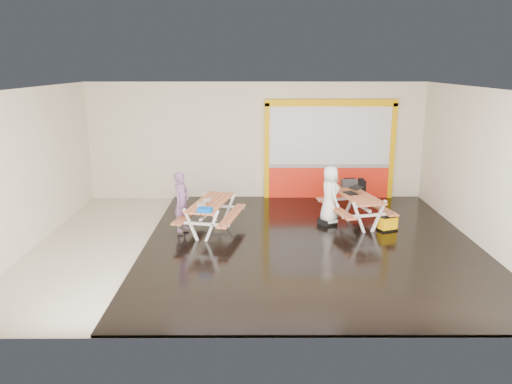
{
  "coord_description": "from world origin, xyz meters",
  "views": [
    {
      "loc": [
        -0.02,
        -10.6,
        3.99
      ],
      "look_at": [
        0.0,
        0.9,
        1.0
      ],
      "focal_mm": 34.54,
      "sensor_mm": 36.0,
      "label": 1
    }
  ],
  "objects_px": {
    "dark_case": "(327,221)",
    "fluke_bag": "(388,223)",
    "person_left": "(182,202)",
    "backpack": "(361,186)",
    "picnic_table_right": "(355,201)",
    "blue_pouch": "(205,210)",
    "picnic_table_left": "(211,209)",
    "person_right": "(330,194)",
    "laptop_right": "(352,191)",
    "toolbox": "(349,183)",
    "laptop_left": "(203,203)"
  },
  "relations": [
    {
      "from": "person_right",
      "to": "blue_pouch",
      "type": "xyz_separation_m",
      "value": [
        -3.01,
        -1.32,
        -0.01
      ]
    },
    {
      "from": "dark_case",
      "to": "fluke_bag",
      "type": "xyz_separation_m",
      "value": [
        1.4,
        -0.49,
        0.11
      ]
    },
    {
      "from": "person_left",
      "to": "laptop_left",
      "type": "height_order",
      "value": "person_left"
    },
    {
      "from": "laptop_right",
      "to": "picnic_table_right",
      "type": "bearing_deg",
      "value": -53.26
    },
    {
      "from": "laptop_left",
      "to": "person_right",
      "type": "bearing_deg",
      "value": 13.6
    },
    {
      "from": "laptop_left",
      "to": "backpack",
      "type": "distance_m",
      "value": 4.56
    },
    {
      "from": "person_left",
      "to": "person_right",
      "type": "distance_m",
      "value": 3.68
    },
    {
      "from": "person_left",
      "to": "picnic_table_right",
      "type": "bearing_deg",
      "value": -58.29
    },
    {
      "from": "dark_case",
      "to": "fluke_bag",
      "type": "bearing_deg",
      "value": -19.29
    },
    {
      "from": "picnic_table_left",
      "to": "dark_case",
      "type": "bearing_deg",
      "value": 9.72
    },
    {
      "from": "picnic_table_left",
      "to": "blue_pouch",
      "type": "bearing_deg",
      "value": -93.49
    },
    {
      "from": "person_right",
      "to": "backpack",
      "type": "relative_size",
      "value": 3.23
    },
    {
      "from": "fluke_bag",
      "to": "person_left",
      "type": "bearing_deg",
      "value": -178.71
    },
    {
      "from": "laptop_left",
      "to": "laptop_right",
      "type": "bearing_deg",
      "value": 14.62
    },
    {
      "from": "picnic_table_right",
      "to": "backpack",
      "type": "xyz_separation_m",
      "value": [
        0.35,
        1.06,
        0.12
      ]
    },
    {
      "from": "laptop_left",
      "to": "toolbox",
      "type": "relative_size",
      "value": 0.8
    },
    {
      "from": "picnic_table_left",
      "to": "laptop_right",
      "type": "bearing_deg",
      "value": 11.18
    },
    {
      "from": "picnic_table_right",
      "to": "laptop_left",
      "type": "height_order",
      "value": "laptop_left"
    },
    {
      "from": "laptop_left",
      "to": "backpack",
      "type": "relative_size",
      "value": 0.8
    },
    {
      "from": "person_right",
      "to": "dark_case",
      "type": "xyz_separation_m",
      "value": [
        -0.04,
        0.01,
        -0.71
      ]
    },
    {
      "from": "backpack",
      "to": "picnic_table_right",
      "type": "bearing_deg",
      "value": -108.26
    },
    {
      "from": "backpack",
      "to": "fluke_bag",
      "type": "relative_size",
      "value": 0.86
    },
    {
      "from": "person_left",
      "to": "toolbox",
      "type": "distance_m",
      "value": 4.54
    },
    {
      "from": "picnic_table_left",
      "to": "dark_case",
      "type": "relative_size",
      "value": 5.29
    },
    {
      "from": "laptop_right",
      "to": "person_left",
      "type": "bearing_deg",
      "value": -169.22
    },
    {
      "from": "picnic_table_right",
      "to": "backpack",
      "type": "relative_size",
      "value": 5.16
    },
    {
      "from": "picnic_table_left",
      "to": "fluke_bag",
      "type": "xyz_separation_m",
      "value": [
        4.32,
        0.01,
        -0.36
      ]
    },
    {
      "from": "blue_pouch",
      "to": "fluke_bag",
      "type": "distance_m",
      "value": 4.49
    },
    {
      "from": "picnic_table_left",
      "to": "blue_pouch",
      "type": "xyz_separation_m",
      "value": [
        -0.05,
        -0.83,
        0.23
      ]
    },
    {
      "from": "blue_pouch",
      "to": "backpack",
      "type": "height_order",
      "value": "backpack"
    },
    {
      "from": "picnic_table_right",
      "to": "dark_case",
      "type": "relative_size",
      "value": 5.56
    },
    {
      "from": "person_right",
      "to": "laptop_left",
      "type": "xyz_separation_m",
      "value": [
        -3.1,
        -0.75,
        -0.01
      ]
    },
    {
      "from": "picnic_table_left",
      "to": "fluke_bag",
      "type": "distance_m",
      "value": 4.33
    },
    {
      "from": "toolbox",
      "to": "fluke_bag",
      "type": "bearing_deg",
      "value": -62.92
    },
    {
      "from": "person_left",
      "to": "backpack",
      "type": "height_order",
      "value": "person_left"
    },
    {
      "from": "person_right",
      "to": "fluke_bag",
      "type": "bearing_deg",
      "value": -123.47
    },
    {
      "from": "person_right",
      "to": "laptop_right",
      "type": "height_order",
      "value": "person_right"
    },
    {
      "from": "laptop_left",
      "to": "blue_pouch",
      "type": "distance_m",
      "value": 0.58
    },
    {
      "from": "person_left",
      "to": "laptop_left",
      "type": "xyz_separation_m",
      "value": [
        0.53,
        -0.16,
        0.01
      ]
    },
    {
      "from": "laptop_right",
      "to": "blue_pouch",
      "type": "xyz_separation_m",
      "value": [
        -3.61,
        -1.54,
        -0.04
      ]
    },
    {
      "from": "picnic_table_right",
      "to": "person_right",
      "type": "bearing_deg",
      "value": -169.42
    },
    {
      "from": "picnic_table_right",
      "to": "toolbox",
      "type": "xyz_separation_m",
      "value": [
        -0.02,
        0.79,
        0.28
      ]
    },
    {
      "from": "picnic_table_right",
      "to": "person_left",
      "type": "height_order",
      "value": "person_left"
    },
    {
      "from": "blue_pouch",
      "to": "backpack",
      "type": "bearing_deg",
      "value": 31.92
    },
    {
      "from": "picnic_table_right",
      "to": "laptop_right",
      "type": "bearing_deg",
      "value": 126.74
    },
    {
      "from": "person_left",
      "to": "fluke_bag",
      "type": "relative_size",
      "value": 2.78
    },
    {
      "from": "laptop_right",
      "to": "dark_case",
      "type": "bearing_deg",
      "value": -162.38
    },
    {
      "from": "laptop_right",
      "to": "backpack",
      "type": "bearing_deg",
      "value": 66.71
    },
    {
      "from": "picnic_table_right",
      "to": "backpack",
      "type": "distance_m",
      "value": 1.13
    },
    {
      "from": "laptop_left",
      "to": "laptop_right",
      "type": "height_order",
      "value": "laptop_right"
    }
  ]
}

